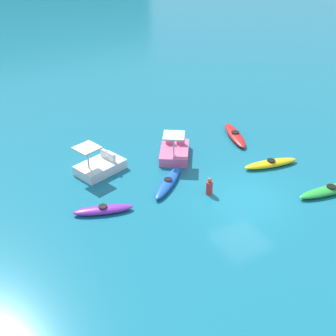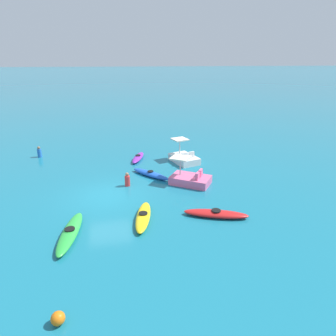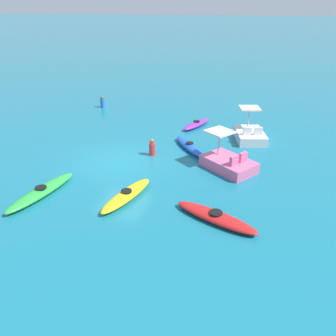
# 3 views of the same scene
# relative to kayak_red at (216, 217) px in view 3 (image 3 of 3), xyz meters

# --- Properties ---
(ground_plane) EXTENTS (600.00, 600.00, 0.00)m
(ground_plane) POSITION_rel_kayak_red_xyz_m (-3.43, -5.37, -0.16)
(ground_plane) COLOR #19728C
(kayak_red) EXTENTS (1.72, 3.26, 0.37)m
(kayak_red) POSITION_rel_kayak_red_xyz_m (0.00, 0.00, 0.00)
(kayak_red) COLOR red
(kayak_red) RESTS_ON ground_plane
(kayak_blue) EXTENTS (2.77, 2.48, 0.37)m
(kayak_blue) POSITION_rel_kayak_red_xyz_m (-5.96, -2.56, -0.00)
(kayak_blue) COLOR blue
(kayak_blue) RESTS_ON ground_plane
(kayak_yellow) EXTENTS (3.08, 1.26, 0.37)m
(kayak_yellow) POSITION_rel_kayak_red_xyz_m (-0.36, -3.60, -0.00)
(kayak_yellow) COLOR yellow
(kayak_yellow) RESTS_ON ground_plane
(kayak_green) EXTENTS (3.60, 1.16, 0.37)m
(kayak_green) POSITION_rel_kayak_red_xyz_m (0.48, -6.94, -0.00)
(kayak_green) COLOR green
(kayak_green) RESTS_ON ground_plane
(kayak_purple) EXTENTS (2.73, 1.43, 0.37)m
(kayak_purple) POSITION_rel_kayak_red_xyz_m (-9.60, -3.10, 0.00)
(kayak_purple) COLOR purple
(kayak_purple) RESTS_ON ground_plane
(pedal_boat_white) EXTENTS (2.74, 2.15, 1.68)m
(pedal_boat_white) POSITION_rel_kayak_red_xyz_m (-8.37, 0.30, 0.17)
(pedal_boat_white) COLOR white
(pedal_boat_white) RESTS_ON ground_plane
(pedal_boat_pink) EXTENTS (2.58, 2.83, 1.68)m
(pedal_boat_pink) POSITION_rel_kayak_red_xyz_m (-4.26, -0.25, 0.17)
(pedal_boat_pink) COLOR pink
(pedal_boat_pink) RESTS_ON ground_plane
(person_near_shore) EXTENTS (0.36, 0.36, 0.88)m
(person_near_shore) POSITION_rel_kayak_red_xyz_m (-11.61, -10.82, 0.22)
(person_near_shore) COLOR blue
(person_near_shore) RESTS_ON ground_plane
(person_by_kayaks) EXTENTS (0.43, 0.43, 0.88)m
(person_by_kayaks) POSITION_rel_kayak_red_xyz_m (-4.62, -4.16, 0.22)
(person_by_kayaks) COLOR red
(person_by_kayaks) RESTS_ON ground_plane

